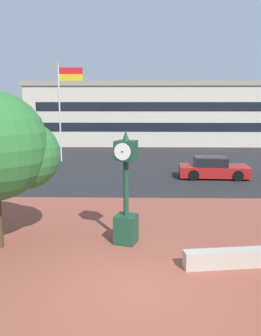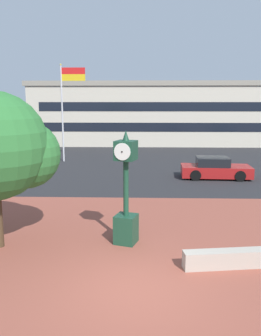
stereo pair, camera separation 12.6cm
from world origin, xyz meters
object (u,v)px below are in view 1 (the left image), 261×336
Objects in this scene: street_clock at (126,198)px; flagpole_primary at (63,102)px; civic_building at (150,112)px; plaza_tree at (0,148)px; car_street_near at (213,169)px.

street_clock is 17.50m from flagpole_primary.
street_clock is 32.85m from civic_building.
plaza_tree is at bearing -84.81° from flagpole_primary.
street_clock is 4.21m from plaza_tree.
flagpole_primary is 0.28× the size of civic_building.
street_clock is at bearing -93.19° from civic_building.
civic_building is at bearing 80.26° from plaza_tree.
plaza_tree is 1.16× the size of car_street_near.
plaza_tree is at bearing -36.53° from car_street_near.
civic_building is at bearing 66.27° from flagpole_primary.
civic_building is (5.68, 33.07, 0.19)m from plaza_tree.
flagpole_primary reaches higher than plaza_tree.
street_clock reaches higher than car_street_near.
flagpole_primary is at bearing -113.73° from civic_building.
street_clock is 0.50× the size of flagpole_primary.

